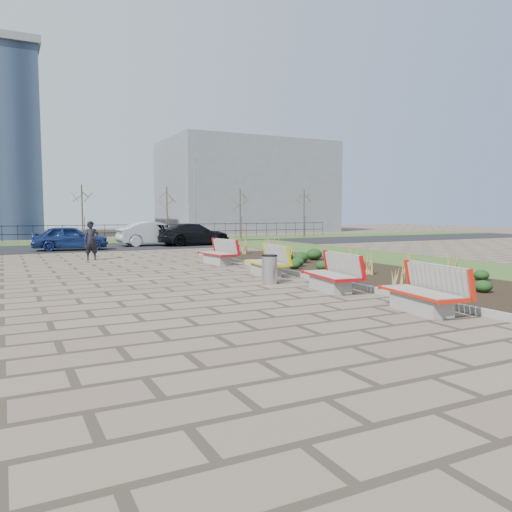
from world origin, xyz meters
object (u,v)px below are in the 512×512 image
bench_b (330,273)px  car_black (194,234)px  bench_c (265,261)px  bench_d (217,252)px  car_blue (71,238)px  lamp_east (195,200)px  pedestrian (91,241)px  bench_a (421,289)px  car_silver (155,233)px  litter_bin (270,270)px

bench_b → car_black: bearing=88.9°
bench_c → car_black: bearing=84.8°
bench_d → car_blue: bearing=107.6°
lamp_east → pedestrian: bearing=-127.3°
bench_a → car_blue: car_blue is taller
bench_c → bench_d: bearing=96.0°
car_blue → car_silver: (5.31, 1.82, 0.08)m
bench_c → bench_a: bearing=-84.0°
car_silver → car_black: size_ratio=0.96×
bench_b → car_silver: size_ratio=0.45×
bench_b → bench_a: bearing=-82.0°
bench_c → car_blue: bearing=113.0°
bench_b → bench_d: 8.04m
bench_d → lamp_east: (5.00, 16.45, 2.54)m
litter_bin → car_silver: 18.55m
pedestrian → bench_c: bearing=-58.2°
pedestrian → car_black: (7.52, 7.40, -0.15)m
bench_c → lamp_east: size_ratio=0.35×
bench_d → lamp_east: 17.38m
bench_a → car_black: (3.14, 22.91, 0.23)m
pedestrian → car_blue: (-0.15, 6.40, -0.17)m
bench_a → car_black: bearing=90.1°
pedestrian → car_black: size_ratio=0.36×
litter_bin → bench_d: bearing=82.3°
bench_a → pedestrian: 16.12m
car_blue → bench_b: bearing=-158.7°
pedestrian → bench_b: bearing=-65.8°
bench_d → car_black: 11.96m
car_blue → litter_bin: bearing=-159.9°
bench_c → lamp_east: lamp_east is taller
bench_d → car_blue: 11.48m
lamp_east → car_black: bearing=-110.8°
pedestrian → car_blue: 6.41m
litter_bin → car_blue: (-3.72, 16.65, 0.29)m
bench_d → litter_bin: bearing=-103.4°
bench_c → litter_bin: (-0.82, -1.81, -0.07)m
litter_bin → pedestrian: size_ratio=0.49×
bench_d → pedestrian: 6.04m
car_black → bench_d: bearing=159.3°
car_black → lamp_east: lamp_east is taller
car_silver → lamp_east: bearing=-47.6°
car_black → bench_a: bearing=166.7°
car_blue → car_black: bearing=-75.1°
car_blue → car_silver: bearing=-63.5°
bench_c → car_silver: bearing=93.4°
lamp_east → bench_a: bearing=-100.2°
litter_bin → car_black: size_ratio=0.18×
bench_a → lamp_east: 28.38m
bench_d → bench_a: bearing=-95.7°
bench_b → bench_d: bearing=98.0°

